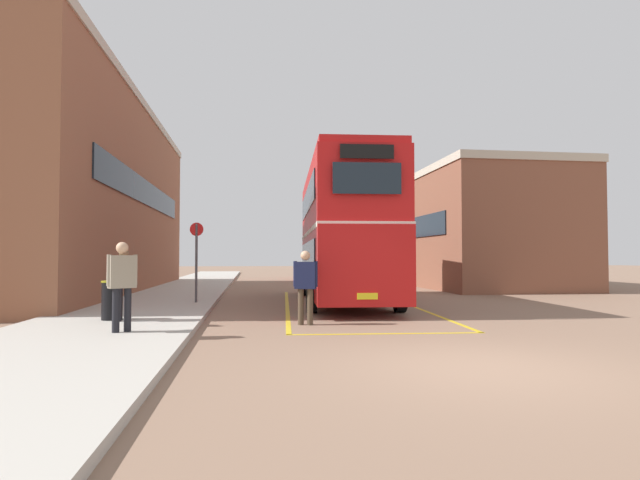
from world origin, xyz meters
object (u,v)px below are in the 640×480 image
pedestrian_waiting_near (123,279)px  litter_bin (112,300)px  pedestrian_boarding (305,282)px  bus_stop_sign (196,254)px  single_deck_bus (334,257)px  double_decker_bus (343,232)px  pedestrian_waiting_far (122,279)px

pedestrian_waiting_near → litter_bin: pedestrian_waiting_near is taller
pedestrian_boarding → bus_stop_sign: bus_stop_sign is taller
single_deck_bus → pedestrian_boarding: (-4.43, -22.96, -0.61)m
double_decker_bus → litter_bin: double_decker_bus is taller
double_decker_bus → single_deck_bus: (2.48, 17.22, -0.87)m
pedestrian_boarding → pedestrian_waiting_near: size_ratio=1.06×
pedestrian_waiting_far → bus_stop_sign: size_ratio=0.68×
pedestrian_waiting_far → litter_bin: pedestrian_waiting_far is taller
pedestrian_boarding → double_decker_bus: bearing=71.3°
pedestrian_waiting_far → litter_bin: bearing=109.2°
pedestrian_waiting_far → bus_stop_sign: 6.53m
single_deck_bus → litter_bin: size_ratio=11.01×
double_decker_bus → pedestrian_waiting_near: bearing=-138.0°
single_deck_bus → pedestrian_waiting_near: bearing=-110.8°
pedestrian_boarding → litter_bin: 4.57m
single_deck_bus → pedestrian_waiting_near: (-8.63, -22.76, -0.54)m
double_decker_bus → bus_stop_sign: 5.14m
pedestrian_boarding → pedestrian_waiting_far: (-3.80, -1.58, 0.15)m
pedestrian_waiting_near → single_deck_bus: bearing=69.2°
double_decker_bus → bus_stop_sign: (-5.00, -0.86, -0.81)m
pedestrian_waiting_near → bus_stop_sign: 4.86m
double_decker_bus → pedestrian_waiting_near: size_ratio=6.49×
pedestrian_waiting_far → double_decker_bus: bearing=51.9°
pedestrian_boarding → litter_bin: bearing=173.9°
bus_stop_sign → double_decker_bus: bearing=9.7°
pedestrian_waiting_near → bus_stop_sign: size_ratio=0.64×
pedestrian_waiting_near → pedestrian_waiting_far: size_ratio=0.94×
double_decker_bus → bus_stop_sign: size_ratio=4.16×
double_decker_bus → bus_stop_sign: bearing=-170.3°
single_deck_bus → pedestrian_waiting_far: size_ratio=5.70×
litter_bin → bus_stop_sign: bus_stop_sign is taller
double_decker_bus → pedestrian_waiting_near: 8.40m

